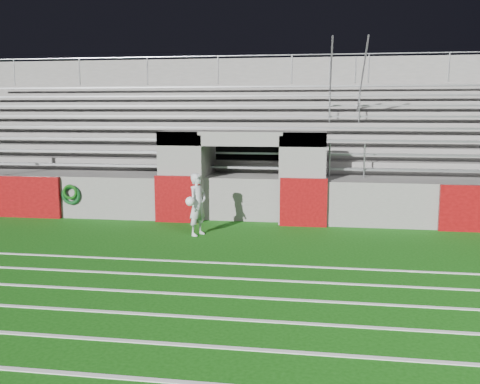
# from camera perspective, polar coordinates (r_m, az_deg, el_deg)

# --- Properties ---
(ground) EXTENTS (90.00, 90.00, 0.00)m
(ground) POSITION_cam_1_polar(r_m,az_deg,el_deg) (12.36, -2.21, -6.27)
(ground) COLOR #124F0D
(ground) RESTS_ON ground
(field_markings) EXTENTS (28.00, 8.09, 0.01)m
(field_markings) POSITION_cam_1_polar(r_m,az_deg,el_deg) (7.78, -9.52, -15.55)
(field_markings) COLOR white
(field_markings) RESTS_ON ground
(stadium_structure) EXTENTS (26.00, 8.48, 5.42)m
(stadium_structure) POSITION_cam_1_polar(r_m,az_deg,el_deg) (19.89, 2.16, 3.76)
(stadium_structure) COLOR #64615E
(stadium_structure) RESTS_ON ground
(goalkeeper_with_ball) EXTENTS (0.59, 0.71, 1.61)m
(goalkeeper_with_ball) POSITION_cam_1_polar(r_m,az_deg,el_deg) (13.75, -4.56, -1.31)
(goalkeeper_with_ball) COLOR #B5BBC0
(goalkeeper_with_ball) RESTS_ON ground
(hose_coil) EXTENTS (0.60, 0.15, 0.62)m
(hose_coil) POSITION_cam_1_polar(r_m,az_deg,el_deg) (16.57, -17.61, -0.21)
(hose_coil) COLOR #0B3B16
(hose_coil) RESTS_ON ground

